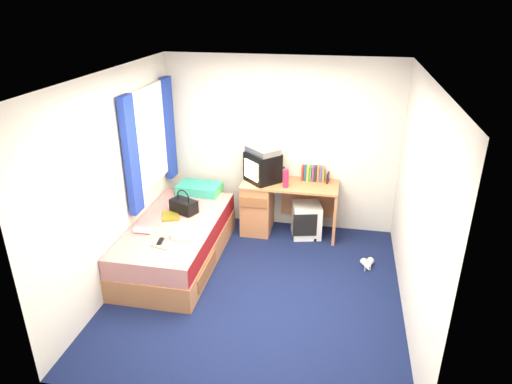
% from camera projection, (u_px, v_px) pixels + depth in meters
% --- Properties ---
extents(ground, '(3.40, 3.40, 0.00)m').
position_uv_depth(ground, '(257.00, 289.00, 5.22)').
color(ground, '#0C1438').
rests_on(ground, ground).
extents(room_shell, '(3.40, 3.40, 3.40)m').
position_uv_depth(room_shell, '(257.00, 171.00, 4.64)').
color(room_shell, white).
rests_on(room_shell, ground).
extents(bed, '(1.01, 2.00, 0.54)m').
position_uv_depth(bed, '(177.00, 242.00, 5.69)').
color(bed, '#C17E50').
rests_on(bed, ground).
extents(pillow, '(0.60, 0.40, 0.13)m').
position_uv_depth(pillow, '(199.00, 189.00, 6.38)').
color(pillow, '#1B77B4').
rests_on(pillow, bed).
extents(desk, '(1.30, 0.55, 0.75)m').
position_uv_depth(desk, '(270.00, 204.00, 6.37)').
color(desk, '#C17E50').
rests_on(desk, ground).
extents(storage_cube, '(0.46, 0.46, 0.47)m').
position_uv_depth(storage_cube, '(306.00, 220.00, 6.30)').
color(storage_cube, white).
rests_on(storage_cube, ground).
extents(crt_tv, '(0.55, 0.55, 0.40)m').
position_uv_depth(crt_tv, '(262.00, 167.00, 6.17)').
color(crt_tv, black).
rests_on(crt_tv, desk).
extents(vcr, '(0.52, 0.51, 0.08)m').
position_uv_depth(vcr, '(263.00, 150.00, 6.07)').
color(vcr, '#B3B2B5').
rests_on(vcr, crt_tv).
extents(book_row, '(0.31, 0.13, 0.20)m').
position_uv_depth(book_row, '(313.00, 173.00, 6.23)').
color(book_row, maroon).
rests_on(book_row, desk).
extents(picture_frame, '(0.04, 0.12, 0.14)m').
position_uv_depth(picture_frame, '(328.00, 178.00, 6.17)').
color(picture_frame, black).
rests_on(picture_frame, desk).
extents(pink_water_bottle, '(0.09, 0.09, 0.24)m').
position_uv_depth(pink_water_bottle, '(286.00, 179.00, 6.01)').
color(pink_water_bottle, '#F12247').
rests_on(pink_water_bottle, desk).
extents(aerosol_can, '(0.07, 0.07, 0.19)m').
position_uv_depth(aerosol_can, '(284.00, 175.00, 6.20)').
color(aerosol_can, white).
rests_on(aerosol_can, desk).
extents(handbag, '(0.39, 0.31, 0.31)m').
position_uv_depth(handbag, '(184.00, 206.00, 5.80)').
color(handbag, black).
rests_on(handbag, bed).
extents(towel, '(0.29, 0.25, 0.09)m').
position_uv_depth(towel, '(186.00, 234.00, 5.21)').
color(towel, silver).
rests_on(towel, bed).
extents(magazine, '(0.30, 0.34, 0.01)m').
position_uv_depth(magazine, '(171.00, 216.00, 5.72)').
color(magazine, gold).
rests_on(magazine, bed).
extents(water_bottle, '(0.20, 0.07, 0.07)m').
position_uv_depth(water_bottle, '(143.00, 231.00, 5.31)').
color(water_bottle, silver).
rests_on(water_bottle, bed).
extents(colour_swatch_fan, '(0.23, 0.11, 0.01)m').
position_uv_depth(colour_swatch_fan, '(160.00, 247.00, 5.03)').
color(colour_swatch_fan, gold).
rests_on(colour_swatch_fan, bed).
extents(remote_control, '(0.07, 0.16, 0.02)m').
position_uv_depth(remote_control, '(160.00, 242.00, 5.12)').
color(remote_control, black).
rests_on(remote_control, bed).
extents(window_assembly, '(0.11, 1.42, 1.40)m').
position_uv_depth(window_assembly, '(150.00, 140.00, 5.73)').
color(window_assembly, silver).
rests_on(window_assembly, room_shell).
extents(white_heels, '(0.18, 0.27, 0.09)m').
position_uv_depth(white_heels, '(368.00, 265.00, 5.61)').
color(white_heels, silver).
rests_on(white_heels, ground).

